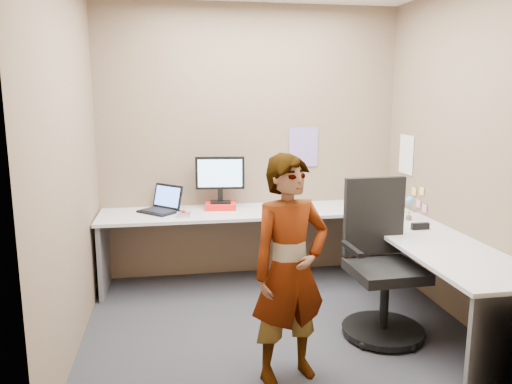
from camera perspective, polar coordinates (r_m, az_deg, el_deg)
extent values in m
plane|color=#232428|center=(4.16, 2.27, -14.97)|extent=(3.00, 3.00, 0.00)
plane|color=brown|center=(5.04, -0.67, 5.62)|extent=(3.00, 0.00, 3.00)
plane|color=brown|center=(4.34, 22.24, 3.95)|extent=(0.00, 2.70, 2.70)
plane|color=brown|center=(3.76, -20.60, 3.12)|extent=(0.00, 2.70, 2.70)
cube|color=silver|center=(4.83, -0.05, -2.26)|extent=(2.96, 0.65, 0.03)
cube|color=silver|center=(4.02, 20.06, -5.64)|extent=(0.65, 1.91, 0.03)
cube|color=#59595B|center=(4.90, -17.01, -6.96)|extent=(0.04, 0.60, 0.70)
cube|color=#59595B|center=(5.34, 15.43, -5.40)|extent=(0.04, 0.60, 0.70)
cube|color=red|center=(4.89, -4.06, -1.58)|extent=(0.32, 0.25, 0.06)
cube|color=black|center=(4.88, -4.07, -1.16)|extent=(0.21, 0.16, 0.01)
cube|color=black|center=(4.88, -4.10, -0.34)|extent=(0.05, 0.04, 0.12)
cube|color=black|center=(4.85, -4.14, 2.18)|extent=(0.48, 0.09, 0.32)
cube|color=#81B2E0|center=(4.83, -4.14, 2.15)|extent=(0.42, 0.05, 0.27)
cube|color=black|center=(4.82, -11.06, -2.19)|extent=(0.42, 0.42, 0.02)
cube|color=black|center=(4.88, -10.05, -0.49)|extent=(0.30, 0.29, 0.23)
cube|color=#4770E2|center=(4.88, -10.05, -0.49)|extent=(0.25, 0.25, 0.18)
cube|color=#B7B7BC|center=(4.59, -8.27, -2.59)|extent=(0.12, 0.08, 0.04)
sphere|color=#B70C1D|center=(4.57, -8.28, -2.26)|extent=(0.04, 0.04, 0.04)
cone|color=white|center=(4.81, 4.75, -1.80)|extent=(0.10, 0.10, 0.06)
cube|color=black|center=(4.34, 18.25, -3.73)|extent=(0.15, 0.04, 0.05)
cylinder|color=brown|center=(4.64, 17.05, -2.84)|extent=(0.05, 0.05, 0.04)
cylinder|color=#338C3F|center=(4.62, 17.12, -1.75)|extent=(0.01, 0.01, 0.14)
sphere|color=#44A1EF|center=(4.61, 17.16, -0.90)|extent=(0.07, 0.07, 0.07)
cube|color=#846BB7|center=(5.15, 5.44, 5.13)|extent=(0.30, 0.01, 0.40)
cube|color=white|center=(5.12, 16.80, 4.12)|extent=(0.01, 0.28, 0.38)
cube|color=#F2E059|center=(4.86, 18.42, 0.10)|extent=(0.01, 0.07, 0.07)
cube|color=pink|center=(4.93, 18.06, -1.28)|extent=(0.01, 0.07, 0.07)
cube|color=pink|center=(4.83, 18.70, -1.80)|extent=(0.01, 0.07, 0.07)
cube|color=#F2E059|center=(5.00, 17.60, 0.08)|extent=(0.01, 0.07, 0.07)
cylinder|color=black|center=(4.10, 14.29, -15.05)|extent=(0.62, 0.62, 0.04)
cylinder|color=black|center=(4.00, 14.46, -11.89)|extent=(0.07, 0.07, 0.45)
cube|color=black|center=(3.91, 14.63, -8.72)|extent=(0.53, 0.53, 0.08)
cube|color=black|center=(4.02, 13.34, -2.67)|extent=(0.49, 0.07, 0.61)
cube|color=black|center=(3.74, 10.92, -6.42)|extent=(0.06, 0.34, 0.03)
cube|color=black|center=(3.98, 18.36, -5.72)|extent=(0.06, 0.34, 0.03)
imported|color=#999399|center=(3.19, 3.90, -8.84)|extent=(0.62, 0.49, 1.47)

